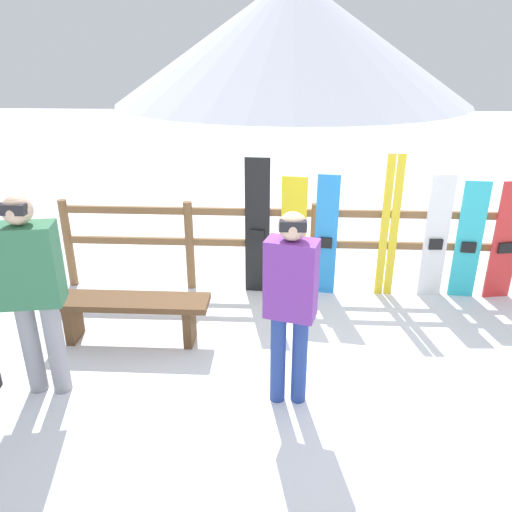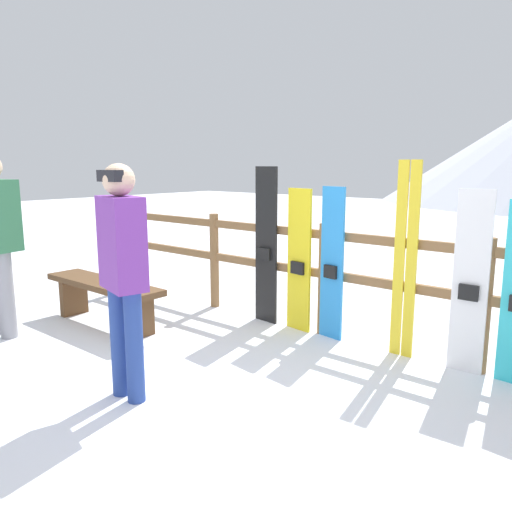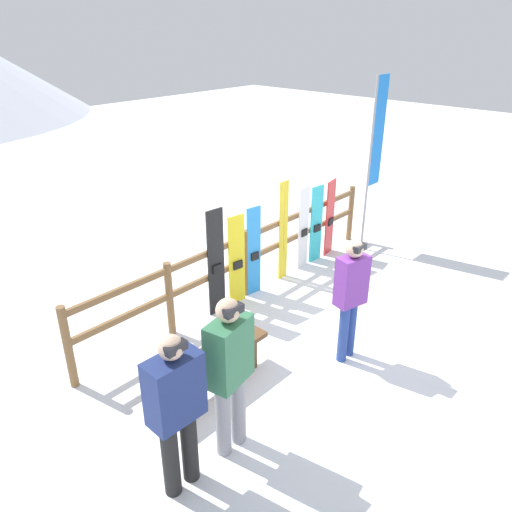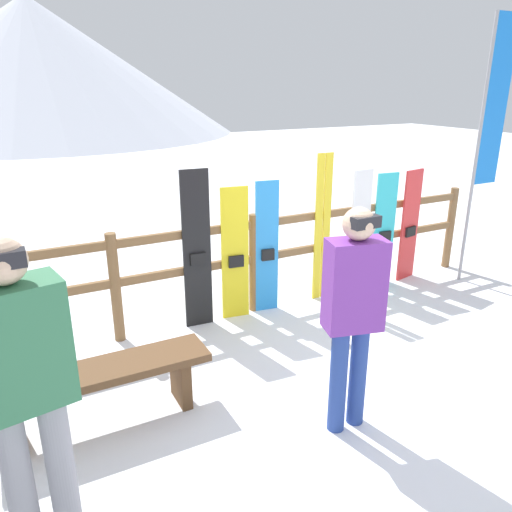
{
  "view_description": "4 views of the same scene",
  "coord_description": "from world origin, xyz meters",
  "px_view_note": "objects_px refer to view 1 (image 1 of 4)",
  "views": [
    {
      "loc": [
        -0.39,
        -3.64,
        2.67
      ],
      "look_at": [
        -0.63,
        0.91,
        0.75
      ],
      "focal_mm": 35.0,
      "sensor_mm": 36.0,
      "label": 1
    },
    {
      "loc": [
        2.45,
        -2.23,
        1.6
      ],
      "look_at": [
        -0.21,
        0.97,
        0.83
      ],
      "focal_mm": 35.0,
      "sensor_mm": 36.0,
      "label": 2
    },
    {
      "loc": [
        -4.85,
        -2.95,
        3.86
      ],
      "look_at": [
        -0.58,
        0.96,
        1.1
      ],
      "focal_mm": 35.0,
      "sensor_mm": 36.0,
      "label": 3
    },
    {
      "loc": [
        -2.26,
        -2.66,
        2.34
      ],
      "look_at": [
        -0.38,
        0.93,
        0.92
      ],
      "focal_mm": 35.0,
      "sensor_mm": 36.0,
      "label": 4
    }
  ],
  "objects_px": {
    "snowboard_black_stripe": "(257,228)",
    "snowboard_cyan": "(469,241)",
    "person_purple": "(291,296)",
    "ski_pair_yellow": "(389,227)",
    "snowboard_yellow": "(293,237)",
    "snowboard_white": "(436,238)",
    "snowboard_red": "(506,242)",
    "snowboard_blue": "(326,237)",
    "bench": "(130,309)",
    "person_plaid_green": "(32,285)"
  },
  "relations": [
    {
      "from": "snowboard_black_stripe",
      "to": "snowboard_cyan",
      "type": "relative_size",
      "value": 1.17
    },
    {
      "from": "person_purple",
      "to": "ski_pair_yellow",
      "type": "distance_m",
      "value": 2.26
    },
    {
      "from": "snowboard_black_stripe",
      "to": "ski_pair_yellow",
      "type": "relative_size",
      "value": 0.97
    },
    {
      "from": "snowboard_yellow",
      "to": "snowboard_cyan",
      "type": "height_order",
      "value": "snowboard_yellow"
    },
    {
      "from": "snowboard_yellow",
      "to": "snowboard_cyan",
      "type": "distance_m",
      "value": 1.95
    },
    {
      "from": "snowboard_white",
      "to": "snowboard_red",
      "type": "xyz_separation_m",
      "value": [
        0.77,
        -0.0,
        -0.03
      ]
    },
    {
      "from": "snowboard_blue",
      "to": "snowboard_cyan",
      "type": "distance_m",
      "value": 1.58
    },
    {
      "from": "bench",
      "to": "snowboard_red",
      "type": "xyz_separation_m",
      "value": [
        3.93,
        1.14,
        0.33
      ]
    },
    {
      "from": "person_purple",
      "to": "snowboard_cyan",
      "type": "distance_m",
      "value": 2.82
    },
    {
      "from": "snowboard_black_stripe",
      "to": "ski_pair_yellow",
      "type": "distance_m",
      "value": 1.47
    },
    {
      "from": "ski_pair_yellow",
      "to": "snowboard_cyan",
      "type": "xyz_separation_m",
      "value": [
        0.89,
        -0.0,
        -0.14
      ]
    },
    {
      "from": "person_plaid_green",
      "to": "person_purple",
      "type": "bearing_deg",
      "value": -0.79
    },
    {
      "from": "snowboard_black_stripe",
      "to": "snowboard_yellow",
      "type": "bearing_deg",
      "value": -0.03
    },
    {
      "from": "person_purple",
      "to": "person_plaid_green",
      "type": "distance_m",
      "value": 1.99
    },
    {
      "from": "snowboard_cyan",
      "to": "snowboard_red",
      "type": "bearing_deg",
      "value": 0.0
    },
    {
      "from": "bench",
      "to": "snowboard_red",
      "type": "bearing_deg",
      "value": 16.17
    },
    {
      "from": "person_plaid_green",
      "to": "snowboard_cyan",
      "type": "relative_size",
      "value": 1.24
    },
    {
      "from": "snowboard_cyan",
      "to": "person_plaid_green",
      "type": "bearing_deg",
      "value": -154.24
    },
    {
      "from": "ski_pair_yellow",
      "to": "snowboard_cyan",
      "type": "bearing_deg",
      "value": -0.23
    },
    {
      "from": "snowboard_yellow",
      "to": "ski_pair_yellow",
      "type": "xyz_separation_m",
      "value": [
        1.06,
        0.0,
        0.13
      ]
    },
    {
      "from": "bench",
      "to": "snowboard_cyan",
      "type": "bearing_deg",
      "value": 17.91
    },
    {
      "from": "person_plaid_green",
      "to": "snowboard_yellow",
      "type": "height_order",
      "value": "person_plaid_green"
    },
    {
      "from": "snowboard_yellow",
      "to": "snowboard_blue",
      "type": "height_order",
      "value": "snowboard_blue"
    },
    {
      "from": "person_purple",
      "to": "snowboard_red",
      "type": "relative_size",
      "value": 1.18
    },
    {
      "from": "person_purple",
      "to": "snowboard_blue",
      "type": "distance_m",
      "value": 2.02
    },
    {
      "from": "person_plaid_green",
      "to": "bench",
      "type": "bearing_deg",
      "value": 59.08
    },
    {
      "from": "person_purple",
      "to": "person_plaid_green",
      "type": "relative_size",
      "value": 0.95
    },
    {
      "from": "bench",
      "to": "person_purple",
      "type": "relative_size",
      "value": 0.95
    },
    {
      "from": "snowboard_yellow",
      "to": "snowboard_white",
      "type": "distance_m",
      "value": 1.59
    },
    {
      "from": "bench",
      "to": "snowboard_white",
      "type": "xyz_separation_m",
      "value": [
        3.16,
        1.14,
        0.36
      ]
    },
    {
      "from": "bench",
      "to": "snowboard_cyan",
      "type": "xyz_separation_m",
      "value": [
        3.53,
        1.14,
        0.33
      ]
    },
    {
      "from": "snowboard_blue",
      "to": "ski_pair_yellow",
      "type": "relative_size",
      "value": 0.86
    },
    {
      "from": "ski_pair_yellow",
      "to": "snowboard_white",
      "type": "bearing_deg",
      "value": -0.38
    },
    {
      "from": "bench",
      "to": "ski_pair_yellow",
      "type": "distance_m",
      "value": 2.92
    },
    {
      "from": "person_plaid_green",
      "to": "ski_pair_yellow",
      "type": "xyz_separation_m",
      "value": [
        3.11,
        1.93,
        -0.16
      ]
    },
    {
      "from": "snowboard_yellow",
      "to": "snowboard_white",
      "type": "bearing_deg",
      "value": 0.0
    },
    {
      "from": "snowboard_cyan",
      "to": "person_purple",
      "type": "bearing_deg",
      "value": -135.73
    },
    {
      "from": "bench",
      "to": "snowboard_white",
      "type": "relative_size",
      "value": 1.07
    },
    {
      "from": "person_purple",
      "to": "snowboard_black_stripe",
      "type": "bearing_deg",
      "value": 100.05
    },
    {
      "from": "ski_pair_yellow",
      "to": "snowboard_black_stripe",
      "type": "bearing_deg",
      "value": -179.87
    },
    {
      "from": "person_plaid_green",
      "to": "snowboard_blue",
      "type": "relative_size",
      "value": 1.2
    },
    {
      "from": "snowboard_blue",
      "to": "snowboard_red",
      "type": "relative_size",
      "value": 1.03
    },
    {
      "from": "person_purple",
      "to": "snowboard_white",
      "type": "relative_size",
      "value": 1.13
    },
    {
      "from": "bench",
      "to": "person_plaid_green",
      "type": "relative_size",
      "value": 0.9
    },
    {
      "from": "ski_pair_yellow",
      "to": "snowboard_yellow",
      "type": "bearing_deg",
      "value": -179.81
    },
    {
      "from": "person_purple",
      "to": "snowboard_black_stripe",
      "type": "distance_m",
      "value": 1.99
    },
    {
      "from": "snowboard_black_stripe",
      "to": "snowboard_blue",
      "type": "height_order",
      "value": "snowboard_black_stripe"
    },
    {
      "from": "person_purple",
      "to": "snowboard_yellow",
      "type": "xyz_separation_m",
      "value": [
        0.06,
        1.96,
        -0.26
      ]
    },
    {
      "from": "person_purple",
      "to": "snowboard_red",
      "type": "distance_m",
      "value": 3.12
    },
    {
      "from": "snowboard_black_stripe",
      "to": "snowboard_white",
      "type": "xyz_separation_m",
      "value": [
        1.99,
        -0.0,
        -0.08
      ]
    }
  ]
}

